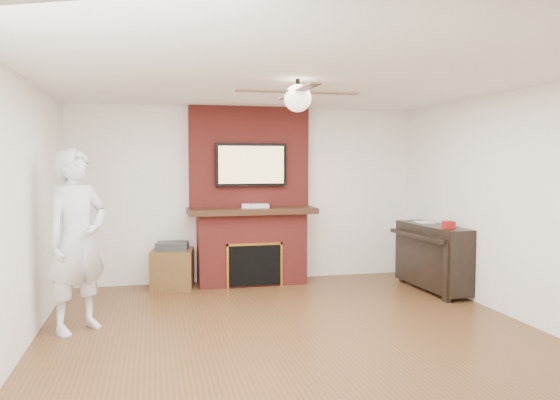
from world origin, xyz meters
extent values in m
cube|color=#4E2F17|center=(0.00, 0.00, -0.09)|extent=(5.36, 5.86, 0.18)
cube|color=white|center=(0.00, 0.00, 2.59)|extent=(5.36, 5.86, 0.18)
cube|color=white|center=(0.00, 2.84, 1.25)|extent=(5.36, 0.18, 2.50)
cube|color=white|center=(0.00, -2.84, 1.25)|extent=(5.36, 0.18, 2.50)
cube|color=white|center=(-2.59, 0.00, 1.25)|extent=(0.18, 5.86, 2.50)
cube|color=white|center=(2.59, 0.00, 1.25)|extent=(0.18, 5.86, 2.50)
cube|color=maroon|center=(0.00, 2.50, 0.50)|extent=(1.50, 0.50, 1.00)
cube|color=black|center=(0.00, 2.47, 1.04)|extent=(1.78, 0.64, 0.08)
cube|color=maroon|center=(0.00, 2.65, 1.79)|extent=(1.70, 0.20, 1.42)
cube|color=black|center=(0.00, 2.25, 0.31)|extent=(0.70, 0.06, 0.55)
cube|color=#BF8C2D|center=(0.00, 2.24, 0.60)|extent=(0.78, 0.02, 0.03)
cube|color=#BF8C2D|center=(-0.38, 2.24, 0.31)|extent=(0.03, 0.02, 0.61)
cube|color=#BF8C2D|center=(0.38, 2.24, 0.31)|extent=(0.03, 0.02, 0.61)
cube|color=black|center=(0.00, 2.50, 1.68)|extent=(1.00, 0.07, 0.60)
cube|color=tan|center=(0.00, 2.47, 1.68)|extent=(0.92, 0.01, 0.52)
cylinder|color=black|center=(0.00, 0.00, 2.43)|extent=(0.04, 0.04, 0.14)
sphere|color=white|center=(0.00, 0.00, 2.32)|extent=(0.26, 0.26, 0.26)
cube|color=black|center=(0.33, 0.00, 2.38)|extent=(0.55, 0.11, 0.01)
cube|color=black|center=(0.00, 0.33, 2.38)|extent=(0.11, 0.55, 0.01)
cube|color=black|center=(-0.33, 0.00, 2.38)|extent=(0.55, 0.11, 0.01)
cube|color=black|center=(0.00, -0.33, 2.38)|extent=(0.11, 0.55, 0.01)
imported|color=silver|center=(-2.10, 0.75, 0.93)|extent=(0.81, 0.79, 1.86)
cube|color=#523517|center=(-1.10, 2.48, 0.26)|extent=(0.62, 0.62, 0.52)
cube|color=#2C2C2E|center=(-1.10, 2.48, 0.58)|extent=(0.46, 0.39, 0.10)
cube|color=black|center=(2.29, 1.52, 0.47)|extent=(0.48, 1.37, 0.83)
cube|color=black|center=(2.15, 0.92, 0.36)|extent=(0.06, 0.10, 0.73)
cube|color=black|center=(2.15, 2.12, 0.36)|extent=(0.06, 0.10, 0.73)
cube|color=black|center=(2.06, 1.52, 0.75)|extent=(0.22, 1.25, 0.05)
cube|color=silver|center=(2.29, 1.78, 0.89)|extent=(0.19, 0.26, 0.01)
cube|color=maroon|center=(2.29, 1.15, 0.93)|extent=(0.12, 0.12, 0.09)
cube|color=silver|center=(0.05, 2.45, 1.11)|extent=(0.40, 0.27, 0.05)
cylinder|color=#4A8C38|center=(0.02, 2.33, 0.05)|extent=(0.07, 0.07, 0.09)
cylinder|color=beige|center=(0.16, 2.30, 0.05)|extent=(0.08, 0.08, 0.11)
cylinder|color=#335899|center=(0.12, 2.32, 0.05)|extent=(0.07, 0.07, 0.09)
camera|label=1|loc=(-1.35, -5.03, 1.72)|focal=35.00mm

